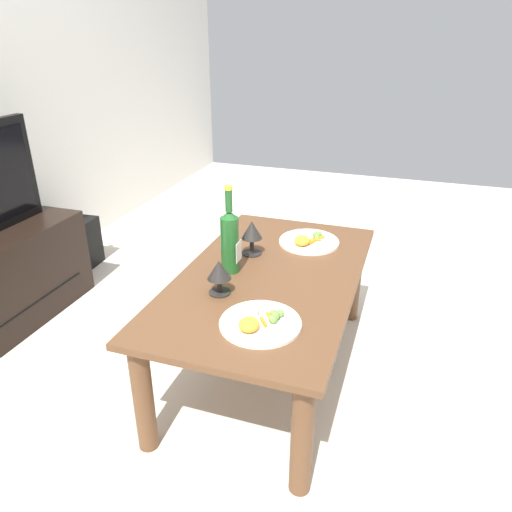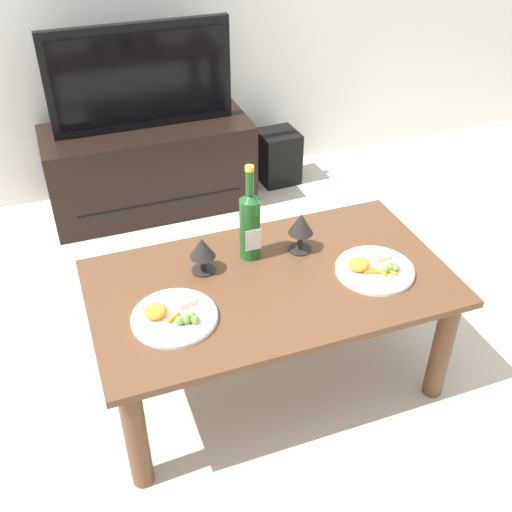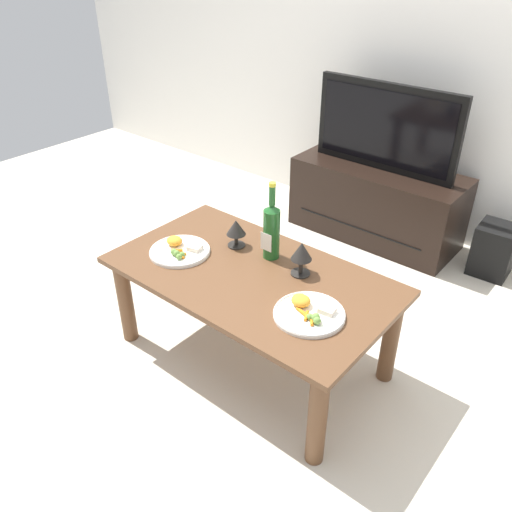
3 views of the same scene
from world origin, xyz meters
TOP-DOWN VIEW (x-y plane):
  - ground_plane at (0.00, 0.00)m, footprint 6.40×6.40m
  - dining_table at (0.00, 0.00)m, footprint 1.20×0.68m
  - tv_stand at (-0.14, 1.37)m, footprint 1.04×0.43m
  - tv_screen at (-0.14, 1.37)m, footprint 0.89×0.05m
  - floor_speaker at (0.60, 1.41)m, footprint 0.22×0.22m
  - wine_bottle at (-0.02, 0.16)m, footprint 0.07×0.07m
  - goblet_left at (-0.20, 0.13)m, footprint 0.09×0.09m
  - goblet_right at (0.16, 0.13)m, footprint 0.09×0.09m
  - dinner_plate_left at (-0.35, -0.08)m, footprint 0.27×0.27m
  - dinner_plate_right at (0.35, -0.08)m, footprint 0.27×0.27m

SIDE VIEW (x-z plane):
  - ground_plane at x=0.00m, z-range 0.00..0.00m
  - floor_speaker at x=0.60m, z-range 0.00..0.30m
  - tv_stand at x=-0.14m, z-range 0.00..0.46m
  - dining_table at x=0.00m, z-range 0.15..0.61m
  - dinner_plate_left at x=-0.35m, z-range 0.45..0.50m
  - dinner_plate_right at x=0.35m, z-range 0.45..0.50m
  - goblet_left at x=-0.20m, z-range 0.49..0.62m
  - goblet_right at x=0.16m, z-range 0.49..0.64m
  - wine_bottle at x=-0.02m, z-range 0.42..0.78m
  - tv_screen at x=-0.14m, z-range 0.46..0.96m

